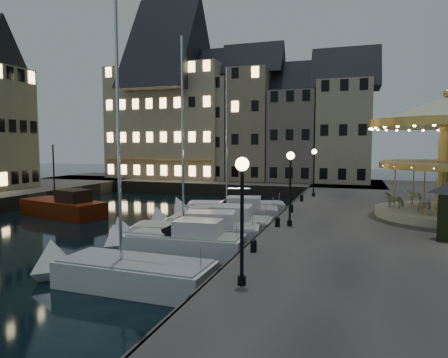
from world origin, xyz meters
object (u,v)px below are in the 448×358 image
(streetlamp_b, at_px, (290,178))
(carousel, at_px, (445,134))
(motorboat_f, at_px, (229,210))
(red_fishing_boat, at_px, (64,208))
(bollard_a, at_px, (254,245))
(motorboat_a, at_px, (123,274))
(motorboat_d, at_px, (213,225))
(bollard_d, at_px, (302,198))
(motorboat_b, at_px, (177,243))
(streetlamp_a, at_px, (242,202))
(bollard_b, at_px, (277,221))
(bollard_c, at_px, (291,208))
(motorboat_e, at_px, (228,214))
(motorboat_c, at_px, (189,233))
(streetlamp_c, at_px, (314,166))

(streetlamp_b, xyz_separation_m, carousel, (8.66, 5.53, 2.50))
(motorboat_f, distance_m, red_fishing_boat, 13.52)
(bollard_a, relative_size, motorboat_a, 0.05)
(motorboat_d, relative_size, carousel, 0.87)
(motorboat_a, xyz_separation_m, carousel, (14.26, 13.75, 5.98))
(bollard_d, bearing_deg, carousel, -25.78)
(motorboat_b, bearing_deg, motorboat_f, 94.25)
(streetlamp_a, height_order, motorboat_d, streetlamp_a)
(streetlamp_b, xyz_separation_m, motorboat_b, (-5.44, -3.27, -3.38))
(bollard_b, height_order, bollard_c, same)
(motorboat_a, relative_size, motorboat_e, 1.64)
(bollard_c, height_order, motorboat_b, motorboat_b)
(streetlamp_b, xyz_separation_m, motorboat_c, (-5.80, -0.84, -3.34))
(bollard_d, height_order, motorboat_c, motorboat_c)
(motorboat_a, xyz_separation_m, motorboat_c, (-0.20, 7.39, 0.14))
(bollard_a, distance_m, bollard_c, 10.50)
(bollard_d, bearing_deg, bollard_a, -90.00)
(bollard_b, bearing_deg, motorboat_e, 126.83)
(streetlamp_a, bearing_deg, motorboat_b, 128.93)
(motorboat_a, bearing_deg, streetlamp_a, -17.57)
(streetlamp_a, distance_m, bollard_c, 14.71)
(motorboat_b, height_order, motorboat_f, motorboat_f)
(bollard_d, bearing_deg, streetlamp_b, -86.57)
(streetlamp_a, xyz_separation_m, carousel, (8.66, 15.53, 2.50))
(motorboat_b, relative_size, motorboat_f, 0.62)
(bollard_c, distance_m, motorboat_c, 7.51)
(streetlamp_b, xyz_separation_m, bollard_c, (-0.60, 4.50, -2.41))
(bollard_d, relative_size, motorboat_a, 0.05)
(bollard_b, height_order, carousel, carousel)
(streetlamp_c, height_order, bollard_a, streetlamp_c)
(streetlamp_b, distance_m, motorboat_c, 6.74)
(motorboat_d, xyz_separation_m, motorboat_e, (-0.33, 4.25, -0.00))
(bollard_a, bearing_deg, streetlamp_a, -81.47)
(bollard_c, relative_size, motorboat_b, 0.08)
(bollard_d, relative_size, motorboat_b, 0.08)
(carousel, bearing_deg, motorboat_f, 167.99)
(streetlamp_a, height_order, motorboat_a, motorboat_a)
(motorboat_b, xyz_separation_m, red_fishing_boat, (-13.68, 7.61, 0.07))
(streetlamp_b, distance_m, motorboat_a, 10.54)
(bollard_a, bearing_deg, motorboat_b, 150.56)
(bollard_a, bearing_deg, bollard_d, 90.00)
(bollard_d, distance_m, carousel, 11.40)
(motorboat_b, bearing_deg, bollard_c, 58.09)
(bollard_b, bearing_deg, bollard_a, -90.00)
(streetlamp_a, relative_size, motorboat_d, 0.53)
(bollard_c, bearing_deg, streetlamp_c, 86.19)
(streetlamp_b, xyz_separation_m, red_fishing_boat, (-19.12, 4.34, -3.31))
(motorboat_d, distance_m, red_fishing_boat, 14.04)
(red_fishing_boat, bearing_deg, motorboat_d, -9.82)
(bollard_d, bearing_deg, motorboat_a, -105.33)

